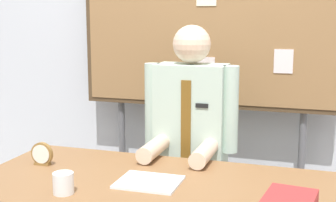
% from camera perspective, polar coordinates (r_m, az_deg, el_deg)
% --- Properties ---
extents(back_wall, '(6.40, 0.08, 2.70)m').
position_cam_1_polar(back_wall, '(3.26, 5.50, 7.68)').
color(back_wall, silver).
rests_on(back_wall, ground_plane).
extents(desk, '(1.71, 0.83, 0.73)m').
position_cam_1_polar(desk, '(2.26, -1.48, -11.66)').
color(desk, brown).
rests_on(desk, ground_plane).
extents(person, '(0.55, 0.56, 1.44)m').
position_cam_1_polar(person, '(2.81, 2.69, -6.76)').
color(person, '#2D2D33').
rests_on(person, ground_plane).
extents(bulletin_board, '(1.67, 0.09, 1.90)m').
position_cam_1_polar(bulletin_board, '(3.06, 4.68, 8.05)').
color(bulletin_board, '#4C3823').
rests_on(bulletin_board, ground_plane).
extents(open_notebook, '(0.29, 0.24, 0.01)m').
position_cam_1_polar(open_notebook, '(2.22, -2.29, -9.64)').
color(open_notebook, white).
rests_on(open_notebook, desk).
extents(desk_clock, '(0.12, 0.04, 0.12)m').
position_cam_1_polar(desk_clock, '(2.55, -14.81, -6.21)').
color(desk_clock, olive).
rests_on(desk_clock, desk).
extents(coffee_mug, '(0.09, 0.09, 0.09)m').
position_cam_1_polar(coffee_mug, '(2.14, -12.38, -9.55)').
color(coffee_mug, white).
rests_on(coffee_mug, desk).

